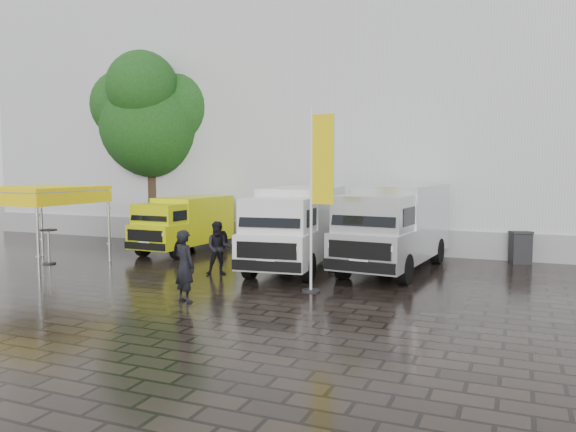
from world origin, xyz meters
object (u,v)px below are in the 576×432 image
Objects in this scene: canopy_tent at (37,191)px; flagpole at (318,190)px; van_white at (296,229)px; van_silver at (395,228)px; person_front at (185,266)px; cocktail_table at (49,247)px; van_yellow at (184,225)px; wheelie_bin at (520,247)px; person_tent at (219,248)px.

canopy_tent is 0.69× the size of flagpole.
van_white is 8.87m from canopy_tent.
van_silver is 3.52× the size of person_front.
van_yellow is at bearing 55.64° from cocktail_table.
person_front is at bearing -18.84° from canopy_tent.
cocktail_table is at bearing 87.61° from canopy_tent.
canopy_tent reaches higher than cocktail_table.
person_tent reaches higher than wheelie_bin.
person_tent is at bearing 8.68° from canopy_tent.
van_silver is 4.35m from flagpole.
wheelie_bin is at bearing 24.47° from canopy_tent.
van_silver is 12.04m from canopy_tent.
flagpole is at bearing -116.38° from person_front.
flagpole is 2.96× the size of person_tent.
van_white is 5.12× the size of cocktail_table.
cocktail_table is (-2.82, -4.13, -0.48)m from van_yellow.
flagpole is at bearing -30.44° from van_yellow.
flagpole is 4.30m from person_tent.
person_front is (-3.88, -6.34, -0.48)m from van_silver.
canopy_tent is at bearing -172.40° from wheelie_bin.
van_yellow is 12.55m from wheelie_bin.
wheelie_bin is 12.17m from person_front.
canopy_tent is 1.98m from cocktail_table.
van_silver is at bearing -100.36° from person_front.
flagpole is 8.93m from wheelie_bin.
van_silver is 5.30× the size of cocktail_table.
canopy_tent is (-11.38, -3.78, 1.16)m from van_silver.
van_silver is at bearing 10.73° from van_white.
person_tent is at bearing -141.45° from van_white.
van_white is at bearing 121.09° from flagpole.
person_tent is (-1.87, -1.86, -0.50)m from van_white.
person_tent is at bearing 162.84° from flagpole.
wheelie_bin is (12.31, 2.36, -0.52)m from van_yellow.
van_yellow is at bearing -179.69° from van_silver.
van_yellow is 0.76× the size of van_white.
flagpole reaches higher than cocktail_table.
wheelie_bin is at bearing 4.83° from person_tent.
van_yellow is 5.02m from cocktail_table.
van_white is (5.47, -1.69, 0.25)m from van_yellow.
canopy_tent reaches higher than person_tent.
van_white is 0.97× the size of van_silver.
van_silver is 7.45m from person_front.
van_yellow reaches higher than person_tent.
van_silver is (3.06, 0.93, 0.05)m from van_white.
van_silver reaches higher than person_front.
cocktail_table is (-10.11, 0.55, -2.15)m from flagpole.
canopy_tent is 3.00× the size of wheelie_bin.
canopy_tent reaches higher than van_yellow.
person_tent is (-4.94, -2.80, -0.55)m from van_silver.
person_tent is (6.44, 0.98, -1.71)m from canopy_tent.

